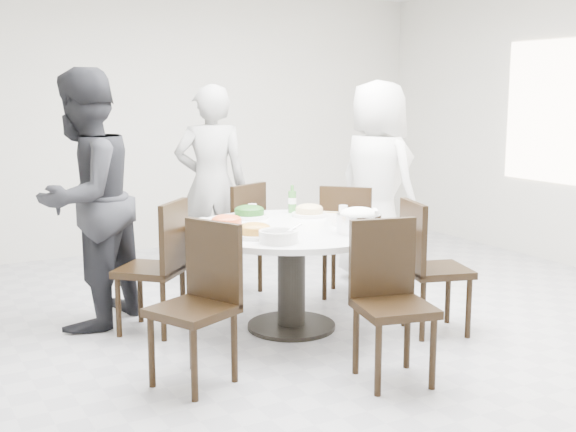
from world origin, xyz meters
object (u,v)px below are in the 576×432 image
chair_n (232,238)px  rice_bowl (359,223)px  dining_table (291,278)px  chair_sw (192,306)px  diner_right (377,183)px  diner_middle (211,185)px  chair_se (437,267)px  soup_bowl (279,236)px  beverage_bottle (292,199)px  diner_left (85,200)px  chair_ne (349,240)px  chair_s (395,304)px  chair_nw (150,267)px

chair_n → rice_bowl: size_ratio=3.12×
dining_table → rice_bowl: 0.67m
chair_sw → diner_right: bearing=96.4°
diner_middle → chair_se: bearing=130.7°
soup_bowl → beverage_bottle: (0.64, 0.95, 0.07)m
diner_left → beverage_bottle: bearing=128.8°
chair_n → diner_left: bearing=-12.9°
chair_n → diner_right: size_ratio=0.53×
chair_ne → chair_s: bearing=109.5°
soup_bowl → beverage_bottle: size_ratio=1.15×
chair_nw → beverage_bottle: bearing=138.6°
chair_ne → diner_middle: size_ratio=0.54×
diner_right → beverage_bottle: (-1.01, -0.25, -0.04)m
soup_bowl → dining_table: bearing=51.6°
chair_n → beverage_bottle: 0.71m
chair_ne → chair_nw: bearing=47.3°
chair_n → chair_s: 2.19m
chair_sw → chair_s: same height
diner_right → diner_middle: bearing=51.1°
chair_n → rice_bowl: bearing=76.0°
diner_left → soup_bowl: diner_left is taller
chair_sw → diner_left: size_ratio=0.51×
diner_middle → soup_bowl: size_ratio=6.98×
chair_n → chair_sw: size_ratio=1.00×
dining_table → chair_ne: bearing=30.4°
chair_n → beverage_bottle: size_ratio=4.31×
chair_ne → beverage_bottle: (-0.53, 0.03, 0.39)m
chair_n → diner_left: diner_left is taller
rice_bowl → soup_bowl: 0.63m
diner_middle → diner_left: (-1.29, -0.71, 0.05)m
chair_sw → rice_bowl: (1.30, 0.19, 0.34)m
chair_n → diner_right: bearing=143.4°
chair_nw → diner_left: bearing=-91.3°
chair_se → diner_middle: size_ratio=0.54×
chair_sw → diner_right: 2.74m
diner_right → chair_se: bearing=151.4°
dining_table → diner_middle: diner_middle is taller
chair_ne → diner_middle: bearing=-5.9°
chair_n → chair_nw: 1.11m
chair_s → soup_bowl: 0.87m
diner_left → rice_bowl: 1.96m
chair_sw → soup_bowl: bearing=80.9°
chair_sw → chair_n: bearing=124.0°
chair_ne → diner_right: 0.70m
chair_ne → diner_left: size_ratio=0.51×
chair_s → dining_table: bearing=105.4°
rice_bowl → beverage_bottle: beverage_bottle is taller
diner_right → diner_left: (-2.58, 0.01, 0.03)m
rice_bowl → chair_se: bearing=-16.0°
dining_table → beverage_bottle: bearing=59.8°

